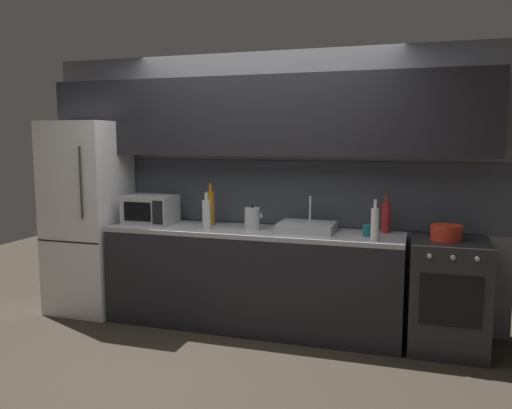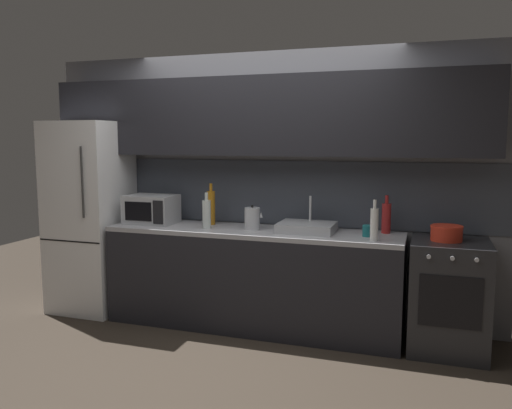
{
  "view_description": "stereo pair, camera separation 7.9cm",
  "coord_description": "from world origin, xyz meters",
  "px_view_note": "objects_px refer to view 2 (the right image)",
  "views": [
    {
      "loc": [
        1.39,
        -3.39,
        1.7
      ],
      "look_at": [
        0.04,
        0.9,
        1.12
      ],
      "focal_mm": 36.1,
      "sensor_mm": 36.0,
      "label": 1
    },
    {
      "loc": [
        1.46,
        -3.37,
        1.7
      ],
      "look_at": [
        0.04,
        0.9,
        1.12
      ],
      "focal_mm": 36.1,
      "sensor_mm": 36.0,
      "label": 2
    }
  ],
  "objects_px": {
    "oven_range": "(448,296)",
    "cooking_pot": "(447,233)",
    "microwave": "(151,209)",
    "wine_bottle_clear": "(207,214)",
    "wine_bottle_red": "(386,218)",
    "wine_bottle_white": "(374,224)",
    "refrigerator": "(90,217)",
    "kettle": "(252,218)",
    "mug_teal": "(368,231)",
    "wine_bottle_amber": "(211,207)"
  },
  "relations": [
    {
      "from": "oven_range",
      "to": "wine_bottle_clear",
      "type": "distance_m",
      "value": 2.15
    },
    {
      "from": "wine_bottle_amber",
      "to": "cooking_pot",
      "type": "bearing_deg",
      "value": -3.55
    },
    {
      "from": "mug_teal",
      "to": "kettle",
      "type": "bearing_deg",
      "value": 178.95
    },
    {
      "from": "mug_teal",
      "to": "cooking_pot",
      "type": "bearing_deg",
      "value": 1.73
    },
    {
      "from": "microwave",
      "to": "wine_bottle_clear",
      "type": "distance_m",
      "value": 0.62
    },
    {
      "from": "refrigerator",
      "to": "kettle",
      "type": "height_order",
      "value": "refrigerator"
    },
    {
      "from": "microwave",
      "to": "mug_teal",
      "type": "relative_size",
      "value": 4.86
    },
    {
      "from": "refrigerator",
      "to": "kettle",
      "type": "distance_m",
      "value": 1.7
    },
    {
      "from": "microwave",
      "to": "oven_range",
      "type": "bearing_deg",
      "value": -0.42
    },
    {
      "from": "refrigerator",
      "to": "wine_bottle_white",
      "type": "xyz_separation_m",
      "value": [
        2.78,
        -0.17,
        0.1
      ]
    },
    {
      "from": "kettle",
      "to": "mug_teal",
      "type": "bearing_deg",
      "value": -1.05
    },
    {
      "from": "oven_range",
      "to": "kettle",
      "type": "distance_m",
      "value": 1.75
    },
    {
      "from": "wine_bottle_amber",
      "to": "oven_range",
      "type": "bearing_deg",
      "value": -3.53
    },
    {
      "from": "mug_teal",
      "to": "cooking_pot",
      "type": "height_order",
      "value": "cooking_pot"
    },
    {
      "from": "wine_bottle_red",
      "to": "oven_range",
      "type": "bearing_deg",
      "value": -20.14
    },
    {
      "from": "oven_range",
      "to": "wine_bottle_clear",
      "type": "height_order",
      "value": "wine_bottle_clear"
    },
    {
      "from": "wine_bottle_amber",
      "to": "mug_teal",
      "type": "height_order",
      "value": "wine_bottle_amber"
    },
    {
      "from": "wine_bottle_red",
      "to": "mug_teal",
      "type": "height_order",
      "value": "wine_bottle_red"
    },
    {
      "from": "kettle",
      "to": "wine_bottle_white",
      "type": "relative_size",
      "value": 0.67
    },
    {
      "from": "wine_bottle_white",
      "to": "mug_teal",
      "type": "bearing_deg",
      "value": 113.05
    },
    {
      "from": "wine_bottle_red",
      "to": "wine_bottle_amber",
      "type": "relative_size",
      "value": 0.84
    },
    {
      "from": "oven_range",
      "to": "microwave",
      "type": "bearing_deg",
      "value": 179.58
    },
    {
      "from": "wine_bottle_white",
      "to": "oven_range",
      "type": "bearing_deg",
      "value": 16.44
    },
    {
      "from": "kettle",
      "to": "microwave",
      "type": "bearing_deg",
      "value": 178.98
    },
    {
      "from": "oven_range",
      "to": "wine_bottle_amber",
      "type": "bearing_deg",
      "value": 176.47
    },
    {
      "from": "kettle",
      "to": "wine_bottle_red",
      "type": "bearing_deg",
      "value": 9.3
    },
    {
      "from": "kettle",
      "to": "wine_bottle_red",
      "type": "height_order",
      "value": "wine_bottle_red"
    },
    {
      "from": "mug_teal",
      "to": "wine_bottle_white",
      "type": "bearing_deg",
      "value": -66.95
    },
    {
      "from": "cooking_pot",
      "to": "oven_range",
      "type": "bearing_deg",
      "value": -2.14
    },
    {
      "from": "oven_range",
      "to": "kettle",
      "type": "relative_size",
      "value": 4.1
    },
    {
      "from": "refrigerator",
      "to": "wine_bottle_red",
      "type": "xyz_separation_m",
      "value": [
        2.85,
        0.19,
        0.1
      ]
    },
    {
      "from": "refrigerator",
      "to": "oven_range",
      "type": "height_order",
      "value": "refrigerator"
    },
    {
      "from": "microwave",
      "to": "cooking_pot",
      "type": "distance_m",
      "value": 2.65
    },
    {
      "from": "wine_bottle_red",
      "to": "mug_teal",
      "type": "relative_size",
      "value": 3.44
    },
    {
      "from": "wine_bottle_clear",
      "to": "mug_teal",
      "type": "xyz_separation_m",
      "value": [
        1.42,
        0.06,
        -0.09
      ]
    },
    {
      "from": "cooking_pot",
      "to": "refrigerator",
      "type": "bearing_deg",
      "value": -180.0
    },
    {
      "from": "kettle",
      "to": "cooking_pot",
      "type": "xyz_separation_m",
      "value": [
        1.63,
        -0.0,
        -0.04
      ]
    },
    {
      "from": "oven_range",
      "to": "kettle",
      "type": "xyz_separation_m",
      "value": [
        -1.67,
        0.0,
        0.55
      ]
    },
    {
      "from": "refrigerator",
      "to": "mug_teal",
      "type": "xyz_separation_m",
      "value": [
        2.72,
        -0.02,
        0.01
      ]
    },
    {
      "from": "wine_bottle_amber",
      "to": "mug_teal",
      "type": "relative_size",
      "value": 4.1
    },
    {
      "from": "oven_range",
      "to": "cooking_pot",
      "type": "relative_size",
      "value": 3.66
    },
    {
      "from": "wine_bottle_red",
      "to": "mug_teal",
      "type": "bearing_deg",
      "value": -122.25
    },
    {
      "from": "wine_bottle_red",
      "to": "wine_bottle_white",
      "type": "xyz_separation_m",
      "value": [
        -0.06,
        -0.36,
        -0.0
      ]
    },
    {
      "from": "refrigerator",
      "to": "microwave",
      "type": "bearing_deg",
      "value": 1.55
    },
    {
      "from": "wine_bottle_white",
      "to": "wine_bottle_clear",
      "type": "height_order",
      "value": "wine_bottle_white"
    },
    {
      "from": "mug_teal",
      "to": "refrigerator",
      "type": "bearing_deg",
      "value": 179.61
    },
    {
      "from": "wine_bottle_red",
      "to": "wine_bottle_white",
      "type": "distance_m",
      "value": 0.37
    },
    {
      "from": "oven_range",
      "to": "wine_bottle_red",
      "type": "height_order",
      "value": "wine_bottle_red"
    },
    {
      "from": "cooking_pot",
      "to": "wine_bottle_red",
      "type": "bearing_deg",
      "value": 158.59
    },
    {
      "from": "refrigerator",
      "to": "cooking_pot",
      "type": "bearing_deg",
      "value": 0.0
    }
  ]
}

